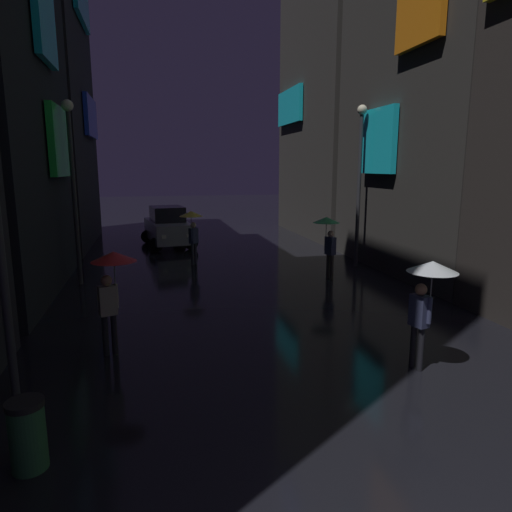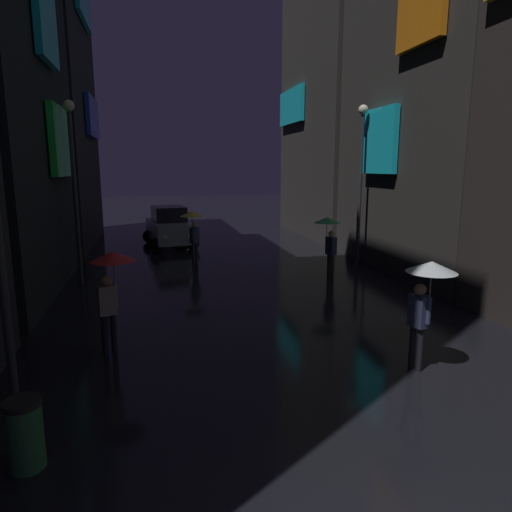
{
  "view_description": "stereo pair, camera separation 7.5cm",
  "coord_description": "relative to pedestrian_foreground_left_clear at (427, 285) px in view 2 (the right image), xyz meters",
  "views": [
    {
      "loc": [
        -2.67,
        -1.78,
        3.77
      ],
      "look_at": [
        0.0,
        9.75,
        1.46
      ],
      "focal_mm": 32.0,
      "sensor_mm": 36.0,
      "label": 1
    },
    {
      "loc": [
        -2.6,
        -1.79,
        3.77
      ],
      "look_at": [
        0.0,
        9.75,
        1.46
      ],
      "focal_mm": 32.0,
      "sensor_mm": 36.0,
      "label": 2
    }
  ],
  "objects": [
    {
      "name": "car_distant",
      "position": [
        -4.07,
        15.1,
        -0.74
      ],
      "size": [
        2.63,
        4.32,
        1.92
      ],
      "color": "#99999E",
      "rests_on": "ground"
    },
    {
      "name": "building_right_far",
      "position": [
        5.31,
        17.12,
        10.45
      ],
      "size": [
        4.25,
        8.89,
        24.23
      ],
      "color": "#33302D",
      "rests_on": "ground"
    },
    {
      "name": "building_left_far",
      "position": [
        -9.67,
        16.75,
        6.64
      ],
      "size": [
        4.25,
        8.15,
        16.62
      ],
      "color": "#232328",
      "rests_on": "ground"
    },
    {
      "name": "streetlamp_left_far",
      "position": [
        -7.19,
        8.32,
        1.93
      ],
      "size": [
        0.36,
        0.36,
        5.8
      ],
      "color": "#2D2D33",
      "rests_on": "ground"
    },
    {
      "name": "trash_bin",
      "position": [
        -6.49,
        -1.4,
        -1.2
      ],
      "size": [
        0.46,
        0.46,
        0.93
      ],
      "color": "#265933",
      "rests_on": "ground"
    },
    {
      "name": "pedestrian_near_crossing_green",
      "position": [
        0.96,
        7.24,
        0.0
      ],
      "size": [
        0.9,
        0.9,
        2.12
      ],
      "color": "#38332D",
      "rests_on": "ground"
    },
    {
      "name": "streetlamp_right_far",
      "position": [
        2.81,
        8.86,
        2.04
      ],
      "size": [
        0.36,
        0.36,
        6.0
      ],
      "color": "#2D2D33",
      "rests_on": "ground"
    },
    {
      "name": "pedestrian_midstreet_centre_yellow",
      "position": [
        -3.32,
        10.46,
        0.0
      ],
      "size": [
        0.9,
        0.9,
        2.12
      ],
      "color": "#2D2D38",
      "rests_on": "ground"
    },
    {
      "name": "pedestrian_foreground_left_clear",
      "position": [
        0.0,
        0.0,
        0.0
      ],
      "size": [
        0.9,
        0.9,
        2.12
      ],
      "color": "black",
      "rests_on": "ground"
    },
    {
      "name": "pedestrian_foreground_right_red",
      "position": [
        -5.67,
        2.19,
        0.0
      ],
      "size": [
        0.9,
        0.9,
        2.12
      ],
      "color": "black",
      "rests_on": "ground"
    }
  ]
}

